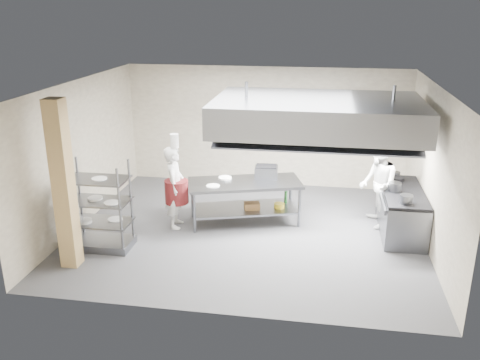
% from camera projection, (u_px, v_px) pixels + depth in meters
% --- Properties ---
extents(floor, '(7.00, 7.00, 0.00)m').
position_uv_depth(floor, '(248.00, 231.00, 10.46)').
color(floor, '#353538').
rests_on(floor, ground).
extents(ceiling, '(7.00, 7.00, 0.00)m').
position_uv_depth(ceiling, '(248.00, 85.00, 9.48)').
color(ceiling, silver).
rests_on(ceiling, wall_back).
extents(wall_back, '(7.00, 0.00, 7.00)m').
position_uv_depth(wall_back, '(266.00, 127.00, 12.77)').
color(wall_back, gray).
rests_on(wall_back, ground).
extents(wall_left, '(0.00, 6.00, 6.00)m').
position_uv_depth(wall_left, '(81.00, 153.00, 10.51)').
color(wall_left, gray).
rests_on(wall_left, ground).
extents(wall_right, '(0.00, 6.00, 6.00)m').
position_uv_depth(wall_right, '(434.00, 171.00, 9.43)').
color(wall_right, gray).
rests_on(wall_right, ground).
extents(column, '(0.30, 0.30, 3.00)m').
position_uv_depth(column, '(63.00, 186.00, 8.65)').
color(column, tan).
rests_on(column, floor).
extents(exhaust_hood, '(4.00, 2.50, 0.60)m').
position_uv_depth(exhaust_hood, '(317.00, 115.00, 9.85)').
color(exhaust_hood, slate).
rests_on(exhaust_hood, ceiling).
extents(hood_strip_a, '(1.60, 0.12, 0.04)m').
position_uv_depth(hood_strip_a, '(271.00, 129.00, 10.09)').
color(hood_strip_a, white).
rests_on(hood_strip_a, exhaust_hood).
extents(hood_strip_b, '(1.60, 0.12, 0.04)m').
position_uv_depth(hood_strip_b, '(364.00, 132.00, 9.82)').
color(hood_strip_b, white).
rests_on(hood_strip_b, exhaust_hood).
extents(wall_shelf, '(1.50, 0.28, 0.04)m').
position_uv_depth(wall_shelf, '(338.00, 131.00, 12.34)').
color(wall_shelf, slate).
rests_on(wall_shelf, wall_back).
extents(island, '(2.52, 1.62, 0.91)m').
position_uv_depth(island, '(245.00, 202.00, 10.77)').
color(island, gray).
rests_on(island, floor).
extents(island_worktop, '(2.52, 1.62, 0.06)m').
position_uv_depth(island_worktop, '(245.00, 183.00, 10.63)').
color(island_worktop, slate).
rests_on(island_worktop, island).
extents(island_undershelf, '(2.32, 1.47, 0.04)m').
position_uv_depth(island_undershelf, '(245.00, 209.00, 10.82)').
color(island_undershelf, gray).
rests_on(island_undershelf, island).
extents(pass_rack, '(1.14, 0.67, 1.70)m').
position_uv_depth(pass_rack, '(99.00, 206.00, 9.52)').
color(pass_rack, gray).
rests_on(pass_rack, floor).
extents(cooking_range, '(0.80, 2.00, 0.84)m').
position_uv_depth(cooking_range, '(401.00, 212.00, 10.32)').
color(cooking_range, gray).
rests_on(cooking_range, floor).
extents(range_top, '(0.78, 1.96, 0.06)m').
position_uv_depth(range_top, '(403.00, 192.00, 10.17)').
color(range_top, black).
rests_on(range_top, cooking_range).
extents(chef_head, '(0.49, 0.68, 1.73)m').
position_uv_depth(chef_head, '(175.00, 187.00, 10.43)').
color(chef_head, silver).
rests_on(chef_head, floor).
extents(chef_line, '(0.79, 0.96, 1.82)m').
position_uv_depth(chef_line, '(378.00, 185.00, 10.45)').
color(chef_line, silver).
rests_on(chef_line, floor).
extents(chef_plating, '(0.62, 1.02, 1.62)m').
position_uv_depth(chef_plating, '(72.00, 215.00, 9.19)').
color(chef_plating, silver).
rests_on(chef_plating, floor).
extents(griddle, '(0.51, 0.41, 0.24)m').
position_uv_depth(griddle, '(266.00, 172.00, 10.86)').
color(griddle, slate).
rests_on(griddle, island_worktop).
extents(wicker_basket, '(0.37, 0.30, 0.14)m').
position_uv_depth(wicker_basket, '(252.00, 206.00, 10.73)').
color(wicker_basket, brown).
rests_on(wicker_basket, island_undershelf).
extents(stockpot, '(0.25, 0.25, 0.18)m').
position_uv_depth(stockpot, '(395.00, 187.00, 10.10)').
color(stockpot, gray).
rests_on(stockpot, range_top).
extents(plate_stack, '(0.28, 0.28, 0.05)m').
position_uv_depth(plate_stack, '(101.00, 221.00, 9.61)').
color(plate_stack, white).
rests_on(plate_stack, pass_rack).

